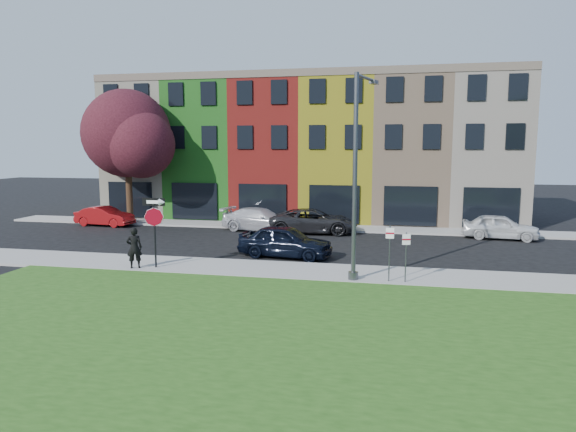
% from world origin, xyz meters
% --- Properties ---
extents(ground, '(120.00, 120.00, 0.00)m').
position_xyz_m(ground, '(0.00, 0.00, 0.00)').
color(ground, black).
rests_on(ground, ground).
extents(sidewalk_near, '(40.00, 3.00, 0.12)m').
position_xyz_m(sidewalk_near, '(2.00, 3.00, 0.06)').
color(sidewalk_near, gray).
rests_on(sidewalk_near, ground).
extents(sidewalk_far, '(40.00, 2.40, 0.12)m').
position_xyz_m(sidewalk_far, '(-3.00, 15.00, 0.06)').
color(sidewalk_far, gray).
rests_on(sidewalk_far, ground).
extents(grass_park, '(40.00, 16.00, 0.10)m').
position_xyz_m(grass_park, '(8.00, -6.00, 0.05)').
color(grass_park, '#234B15').
rests_on(grass_park, ground).
extents(rowhouse_block, '(30.00, 10.12, 10.00)m').
position_xyz_m(rowhouse_block, '(-2.50, 21.18, 4.99)').
color(rowhouse_block, beige).
rests_on(rowhouse_block, ground).
extents(stop_sign, '(1.05, 0.10, 3.06)m').
position_xyz_m(stop_sign, '(-6.24, 2.20, 2.30)').
color(stop_sign, black).
rests_on(stop_sign, sidewalk_near).
extents(man, '(0.97, 0.91, 1.80)m').
position_xyz_m(man, '(-7.07, 1.90, 1.02)').
color(man, black).
rests_on(man, sidewalk_near).
extents(sedan_near, '(3.18, 5.14, 1.57)m').
position_xyz_m(sedan_near, '(-1.21, 5.93, 0.78)').
color(sedan_near, black).
rests_on(sedan_near, ground).
extents(parked_car_red, '(2.04, 4.24, 1.32)m').
position_xyz_m(parked_car_red, '(-15.32, 13.16, 0.66)').
color(parked_car_red, maroon).
rests_on(parked_car_red, ground).
extents(parked_car_silver, '(3.83, 5.78, 1.47)m').
position_xyz_m(parked_car_silver, '(-4.39, 13.25, 0.73)').
color(parked_car_silver, '#B9B8BD').
rests_on(parked_car_silver, ground).
extents(parked_car_dark, '(3.55, 5.94, 1.52)m').
position_xyz_m(parked_car_dark, '(-0.95, 13.17, 0.76)').
color(parked_car_dark, black).
rests_on(parked_car_dark, ground).
extents(parked_car_white, '(2.84, 4.72, 1.45)m').
position_xyz_m(parked_car_white, '(10.08, 13.31, 0.73)').
color(parked_car_white, silver).
rests_on(parked_car_white, ground).
extents(street_lamp, '(0.95, 2.52, 8.07)m').
position_xyz_m(street_lamp, '(2.47, 2.10, 4.19)').
color(street_lamp, '#484A4D').
rests_on(street_lamp, sidewalk_near).
extents(parking_sign_a, '(0.31, 0.12, 1.98)m').
position_xyz_m(parking_sign_a, '(4.44, 1.89, 1.37)').
color(parking_sign_a, '#484A4D').
rests_on(parking_sign_a, sidewalk_near).
extents(parking_sign_b, '(0.32, 0.09, 2.24)m').
position_xyz_m(parking_sign_b, '(3.81, 1.89, 1.51)').
color(parking_sign_b, '#484A4D').
rests_on(parking_sign_b, sidewalk_near).
extents(tree_purple, '(7.23, 6.32, 9.15)m').
position_xyz_m(tree_purple, '(-14.08, 14.61, 6.10)').
color(tree_purple, black).
rests_on(tree_purple, sidewalk_far).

